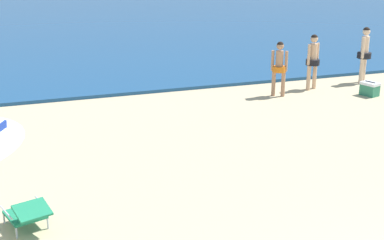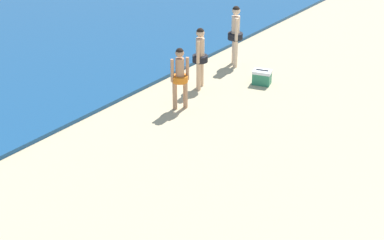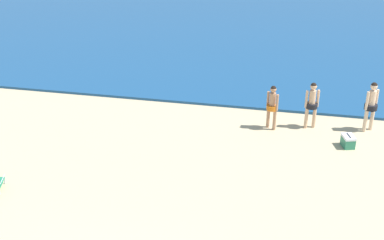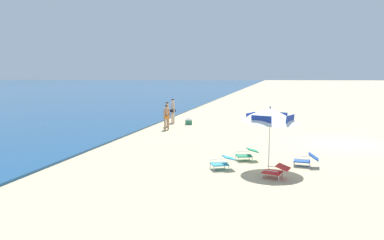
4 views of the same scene
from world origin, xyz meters
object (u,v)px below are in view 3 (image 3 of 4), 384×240
object	(u,v)px
person_wading_in	(312,102)
cooler_box	(348,141)
person_standing_beside	(371,103)
person_standing_near_shore	(272,104)

from	to	relation	value
person_wading_in	cooler_box	bearing A→B (deg)	-44.51
person_standing_beside	person_wading_in	distance (m)	1.99
person_standing_beside	cooler_box	world-z (taller)	person_standing_beside
cooler_box	person_standing_beside	bearing A→B (deg)	61.72
person_standing_near_shore	cooler_box	world-z (taller)	person_standing_near_shore
person_standing_near_shore	cooler_box	bearing A→B (deg)	-18.35
person_standing_near_shore	person_wading_in	bearing A→B (deg)	15.13
person_standing_near_shore	cooler_box	size ratio (longest dim) A/B	2.79
person_standing_near_shore	cooler_box	xyz separation A→B (m)	(2.57, -0.85, -0.73)
person_standing_beside	person_standing_near_shore	bearing A→B (deg)	-170.72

